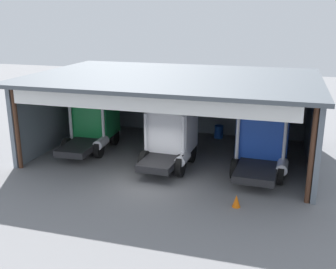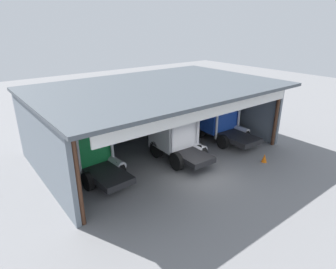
% 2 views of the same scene
% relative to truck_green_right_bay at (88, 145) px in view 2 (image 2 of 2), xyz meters
% --- Properties ---
extents(ground_plane, '(80.00, 80.00, 0.00)m').
position_rel_truck_green_right_bay_xyz_m(ground_plane, '(5.12, -4.53, -1.82)').
color(ground_plane, slate).
rests_on(ground_plane, ground).
extents(workshop_shed, '(15.93, 10.82, 4.77)m').
position_rel_truck_green_right_bay_xyz_m(workshop_shed, '(5.12, 1.03, 1.59)').
color(workshop_shed, slate).
rests_on(workshop_shed, ground).
extents(truck_green_right_bay, '(2.67, 5.40, 3.57)m').
position_rel_truck_green_right_bay_xyz_m(truck_green_right_bay, '(0.00, 0.00, 0.00)').
color(truck_green_right_bay, '#197F3D').
rests_on(truck_green_right_bay, ground).
extents(truck_white_left_bay, '(2.52, 4.70, 3.51)m').
position_rel_truck_green_right_bay_xyz_m(truck_white_left_bay, '(5.41, -1.53, 0.03)').
color(truck_white_left_bay, white).
rests_on(truck_white_left_bay, ground).
extents(truck_blue_center_right_bay, '(2.80, 5.43, 3.70)m').
position_rel_truck_green_right_bay_xyz_m(truck_blue_center_right_bay, '(10.29, -0.81, 0.11)').
color(truck_blue_center_right_bay, '#1E47B7').
rests_on(truck_blue_center_right_bay, ground).
extents(oil_drum, '(0.58, 0.58, 0.87)m').
position_rel_truck_green_right_bay_xyz_m(oil_drum, '(7.13, 4.16, -1.39)').
color(oil_drum, '#194CB2').
rests_on(oil_drum, ground).
extents(tool_cart, '(0.90, 0.60, 1.00)m').
position_rel_truck_green_right_bay_xyz_m(tool_cart, '(2.88, 3.23, -1.32)').
color(tool_cart, '#1E59A5').
rests_on(tool_cart, ground).
extents(traffic_cone, '(0.36, 0.36, 0.56)m').
position_rel_truck_green_right_bay_xyz_m(traffic_cone, '(9.56, -5.72, -1.54)').
color(traffic_cone, orange).
rests_on(traffic_cone, ground).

